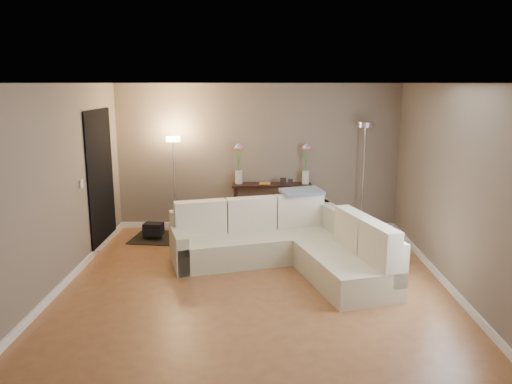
{
  "coord_description": "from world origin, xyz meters",
  "views": [
    {
      "loc": [
        0.09,
        -6.05,
        2.6
      ],
      "look_at": [
        0.0,
        0.8,
        1.1
      ],
      "focal_mm": 35.0,
      "sensor_mm": 36.0,
      "label": 1
    }
  ],
  "objects_px": {
    "sectional_sofa": "(288,243)",
    "floor_lamp_unlit": "(364,156)",
    "console_table": "(267,204)",
    "floor_lamp_lit": "(174,166)"
  },
  "relations": [
    {
      "from": "sectional_sofa",
      "to": "floor_lamp_unlit",
      "type": "relative_size",
      "value": 1.62
    },
    {
      "from": "floor_lamp_lit",
      "to": "sectional_sofa",
      "type": "bearing_deg",
      "value": -39.49
    },
    {
      "from": "floor_lamp_lit",
      "to": "floor_lamp_unlit",
      "type": "bearing_deg",
      "value": 1.39
    },
    {
      "from": "sectional_sofa",
      "to": "floor_lamp_unlit",
      "type": "bearing_deg",
      "value": 49.86
    },
    {
      "from": "sectional_sofa",
      "to": "floor_lamp_lit",
      "type": "distance_m",
      "value": 2.6
    },
    {
      "from": "floor_lamp_lit",
      "to": "floor_lamp_unlit",
      "type": "relative_size",
      "value": 0.87
    },
    {
      "from": "sectional_sofa",
      "to": "floor_lamp_lit",
      "type": "bearing_deg",
      "value": 140.51
    },
    {
      "from": "floor_lamp_lit",
      "to": "floor_lamp_unlit",
      "type": "distance_m",
      "value": 3.28
    },
    {
      "from": "console_table",
      "to": "floor_lamp_unlit",
      "type": "bearing_deg",
      "value": -4.24
    },
    {
      "from": "floor_lamp_unlit",
      "to": "console_table",
      "type": "bearing_deg",
      "value": 175.76
    }
  ]
}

